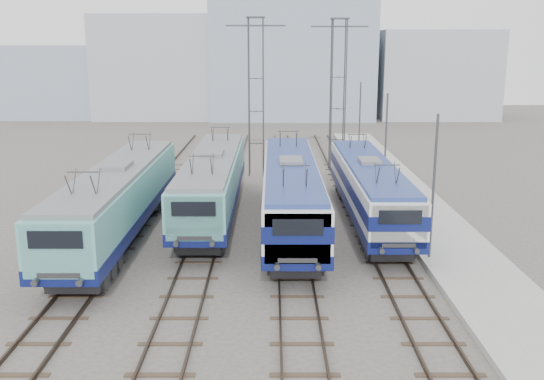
% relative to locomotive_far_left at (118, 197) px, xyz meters
% --- Properties ---
extents(ground, '(160.00, 160.00, 0.00)m').
position_rel_locomotive_far_left_xyz_m(ground, '(6.75, -5.49, -2.32)').
color(ground, '#514C47').
extents(platform, '(4.00, 70.00, 0.30)m').
position_rel_locomotive_far_left_xyz_m(platform, '(16.95, 2.51, -2.17)').
color(platform, '#9E9E99').
rests_on(platform, ground).
extents(locomotive_far_left, '(2.96, 18.71, 3.52)m').
position_rel_locomotive_far_left_xyz_m(locomotive_far_left, '(0.00, 0.00, 0.00)').
color(locomotive_far_left, '#0C134F').
rests_on(locomotive_far_left, ground).
extents(locomotive_center_left, '(2.87, 18.15, 3.42)m').
position_rel_locomotive_far_left_xyz_m(locomotive_center_left, '(4.50, 4.36, -0.06)').
color(locomotive_center_left, '#0C134F').
rests_on(locomotive_center_left, ground).
extents(locomotive_center_right, '(2.93, 18.55, 3.49)m').
position_rel_locomotive_far_left_xyz_m(locomotive_center_right, '(9.00, 1.63, 0.04)').
color(locomotive_center_right, '#0C134F').
rests_on(locomotive_center_right, ground).
extents(locomotive_far_right, '(2.71, 17.14, 3.22)m').
position_rel_locomotive_far_left_xyz_m(locomotive_far_right, '(13.50, 3.12, -0.13)').
color(locomotive_far_right, '#0C134F').
rests_on(locomotive_far_right, ground).
extents(catenary_tower_west, '(4.50, 1.20, 12.00)m').
position_rel_locomotive_far_left_xyz_m(catenary_tower_west, '(6.75, 16.51, 4.32)').
color(catenary_tower_west, '#3F4247').
rests_on(catenary_tower_west, ground).
extents(catenary_tower_east, '(4.50, 1.20, 12.00)m').
position_rel_locomotive_far_left_xyz_m(catenary_tower_east, '(13.25, 18.51, 4.32)').
color(catenary_tower_east, '#3F4247').
rests_on(catenary_tower_east, ground).
extents(mast_front, '(0.12, 0.12, 7.00)m').
position_rel_locomotive_far_left_xyz_m(mast_front, '(15.35, -3.49, 1.18)').
color(mast_front, '#3F4247').
rests_on(mast_front, ground).
extents(mast_mid, '(0.12, 0.12, 7.00)m').
position_rel_locomotive_far_left_xyz_m(mast_mid, '(15.35, 8.51, 1.18)').
color(mast_mid, '#3F4247').
rests_on(mast_mid, ground).
extents(mast_rear, '(0.12, 0.12, 7.00)m').
position_rel_locomotive_far_left_xyz_m(mast_rear, '(15.35, 20.51, 1.18)').
color(mast_rear, '#3F4247').
rests_on(mast_rear, ground).
extents(building_west, '(18.00, 12.00, 14.00)m').
position_rel_locomotive_far_left_xyz_m(building_west, '(-7.25, 56.51, 4.68)').
color(building_west, '#A3ABB5').
rests_on(building_west, ground).
extents(building_center, '(22.00, 14.00, 18.00)m').
position_rel_locomotive_far_left_xyz_m(building_center, '(10.75, 56.51, 6.68)').
color(building_center, '#91A0B5').
rests_on(building_center, ground).
extents(building_east, '(16.00, 12.00, 12.00)m').
position_rel_locomotive_far_left_xyz_m(building_east, '(30.75, 56.51, 3.68)').
color(building_east, '#A3ABB5').
rests_on(building_east, ground).
extents(building_far_west, '(14.00, 10.00, 10.00)m').
position_rel_locomotive_far_left_xyz_m(building_far_west, '(-23.25, 56.51, 2.68)').
color(building_far_west, '#91A0B5').
rests_on(building_far_west, ground).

